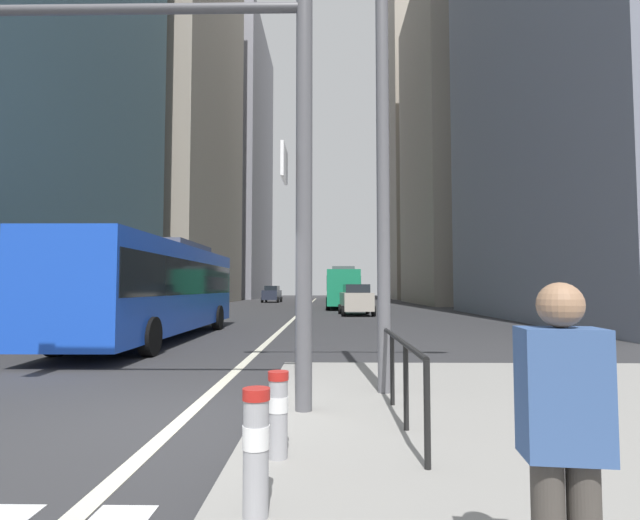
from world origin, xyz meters
name	(u,v)px	position (x,y,z in m)	size (l,w,h in m)	color
ground_plane	(293,319)	(0.00, 20.00, 0.00)	(160.00, 160.00, 0.00)	#303033
lane_centre_line	(303,311)	(0.00, 30.00, 0.01)	(0.20, 80.00, 0.01)	beige
office_tower_left_mid	(165,97)	(-16.00, 45.16, 22.73)	(12.83, 24.35, 45.47)	gray
office_tower_left_far	(224,164)	(-16.00, 75.38, 23.10)	(13.80, 25.84, 46.20)	gray
office_tower_right_mid	(464,145)	(17.00, 46.10, 17.43)	(11.31, 19.50, 34.86)	gray
office_tower_right_far	(421,120)	(17.00, 69.85, 28.71)	(10.86, 18.18, 57.41)	gray
city_bus_blue_oncoming	(157,285)	(-3.81, 9.73, 1.84)	(2.76, 12.01, 3.40)	blue
city_bus_red_receding	(343,286)	(3.18, 34.23, 1.83)	(2.84, 10.58, 3.40)	#198456
city_bus_red_distant	(338,287)	(3.22, 58.08, 1.84)	(2.91, 11.30, 3.40)	#198456
car_oncoming_mid	(272,294)	(-4.68, 50.15, 0.99)	(2.16, 4.15, 1.94)	#232838
car_receding_near	(356,299)	(3.69, 24.08, 0.99)	(2.19, 4.32, 1.94)	#B2A899
traffic_signal_gantry	(168,114)	(-0.23, 0.00, 4.08)	(5.59, 0.65, 6.00)	#515156
street_lamp_post	(382,64)	(2.78, 1.10, 5.28)	(5.50, 0.32, 8.00)	#56565B
bollard_left	(256,445)	(1.42, -2.88, 0.64)	(0.20, 0.20, 0.88)	#99999E
bollard_right	(278,409)	(1.45, -1.73, 0.60)	(0.20, 0.20, 0.80)	#99999E
pedestrian_railing	(398,359)	(2.80, -0.25, 0.85)	(0.06, 3.52, 0.98)	black
pedestrian_waiting	(564,437)	(3.03, -3.98, 1.04)	(0.40, 0.28, 1.62)	#423D38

